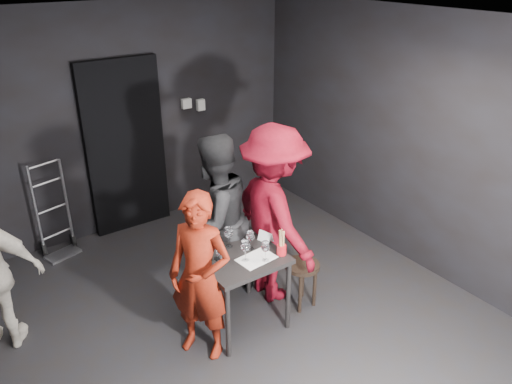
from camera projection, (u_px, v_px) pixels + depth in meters
floor at (238, 330)px, 4.60m from camera, size 4.50×5.00×0.02m
ceiling at (232, 24)px, 3.44m from camera, size 4.50×5.00×0.02m
wall_back at (121, 122)px, 5.87m from camera, size 4.50×0.04×2.70m
wall_right at (417, 144)px, 5.18m from camera, size 0.04×5.00×2.70m
doorway at (125, 147)px, 5.95m from camera, size 0.95×0.10×2.10m
wallbox_upper at (186, 103)px, 6.23m from camera, size 0.12×0.06×0.12m
wallbox_lower at (201, 105)px, 6.35m from camera, size 0.10×0.06×0.14m
hand_truck at (58, 237)px, 5.71m from camera, size 0.37×0.32×1.11m
tasting_table at (239, 263)px, 4.43m from camera, size 0.72×0.72×0.75m
stool at (302, 272)px, 4.79m from camera, size 0.33×0.33×0.47m
server_red at (200, 277)px, 4.06m from camera, size 0.61×0.66×1.51m
woman_black at (214, 210)px, 4.68m from camera, size 1.04×0.73×1.93m
man_maroon at (274, 199)px, 4.67m from camera, size 0.72×1.41×2.12m
tasting_mat at (256, 258)px, 4.32m from camera, size 0.34×0.25×0.00m
wine_glass_a at (221, 255)px, 4.19m from camera, size 0.09×0.09×0.20m
wine_glass_b at (217, 248)px, 4.27m from camera, size 0.10×0.10×0.21m
wine_glass_c at (229, 236)px, 4.45m from camera, size 0.10×0.10×0.22m
wine_glass_d at (245, 250)px, 4.25m from camera, size 0.09×0.09×0.22m
wine_glass_e at (266, 250)px, 4.25m from camera, size 0.09×0.09×0.21m
wine_glass_f at (250, 239)px, 4.42m from camera, size 0.10×0.10×0.19m
wine_bottle at (207, 248)px, 4.25m from camera, size 0.08×0.08×0.33m
breadstick_cup at (282, 243)px, 4.33m from camera, size 0.08×0.08×0.26m
reserved_card at (264, 237)px, 4.56m from camera, size 0.11×0.15×0.10m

